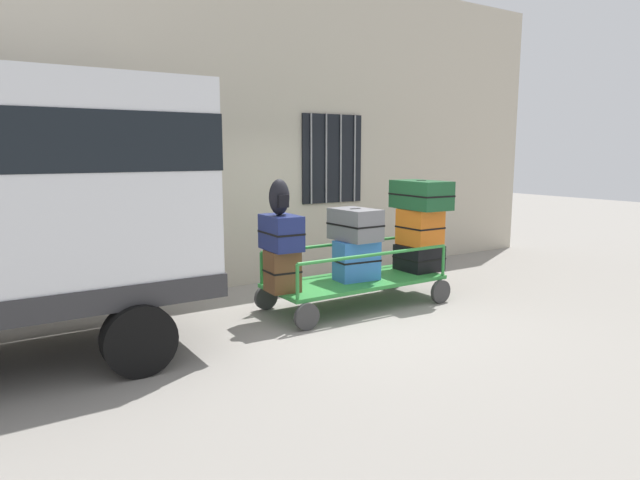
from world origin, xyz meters
name	(u,v)px	position (x,y,z in m)	size (l,w,h in m)	color
ground_plane	(353,313)	(0.00, 0.00, 0.00)	(40.00, 40.00, 0.00)	gray
building_wall	(268,128)	(0.00, 2.37, 2.50)	(12.00, 0.38, 5.00)	#BCB29E
luggage_cart	(355,283)	(0.21, 0.25, 0.32)	(2.55, 1.12, 0.38)	#2D8438
cart_railing	(356,253)	(0.21, 0.25, 0.75)	(2.45, 0.98, 0.45)	#2D8438
suitcase_left_bottom	(282,271)	(-0.95, 0.22, 0.64)	(0.41, 0.39, 0.53)	brown
suitcase_left_middle	(281,233)	(-0.95, 0.24, 1.13)	(0.41, 0.61, 0.44)	navy
suitcase_midleft_bottom	(357,260)	(0.21, 0.23, 0.65)	(0.62, 0.41, 0.55)	#3372C6
suitcase_midleft_middle	(355,224)	(0.21, 0.27, 1.14)	(0.49, 0.72, 0.43)	slate
suitcase_center_bottom	(419,258)	(1.38, 0.24, 0.57)	(0.56, 0.57, 0.38)	black
suitcase_center_middle	(420,227)	(1.38, 0.24, 1.02)	(0.49, 0.56, 0.53)	orange
suitcase_center_top	(421,195)	(1.38, 0.24, 1.50)	(0.58, 0.93, 0.42)	#194C28
backpack	(279,197)	(-0.98, 0.22, 1.57)	(0.27, 0.22, 0.44)	black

